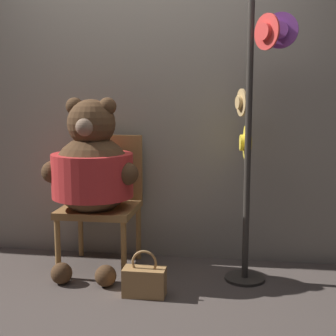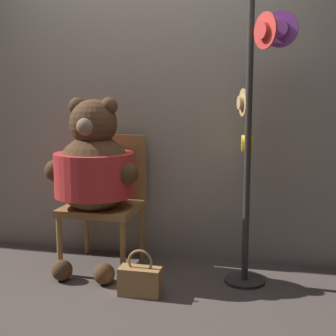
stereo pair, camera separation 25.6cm
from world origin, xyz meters
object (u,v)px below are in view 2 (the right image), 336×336
(chair, at_px, (107,195))
(handbag_on_ground, at_px, (140,280))
(teddy_bear, at_px, (94,169))
(hat_display_rack, at_px, (253,133))

(chair, height_order, handbag_on_ground, chair)
(teddy_bear, xyz_separation_m, handbag_on_ground, (0.45, -0.36, -0.66))
(chair, relative_size, teddy_bear, 0.77)
(teddy_bear, distance_m, handbag_on_ground, 0.87)
(hat_display_rack, distance_m, handbag_on_ground, 1.21)
(chair, bearing_deg, hat_display_rack, -8.06)
(teddy_bear, height_order, hat_display_rack, hat_display_rack)
(teddy_bear, distance_m, hat_display_rack, 1.15)
(handbag_on_ground, bearing_deg, hat_display_rack, 29.78)
(teddy_bear, relative_size, hat_display_rack, 0.67)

